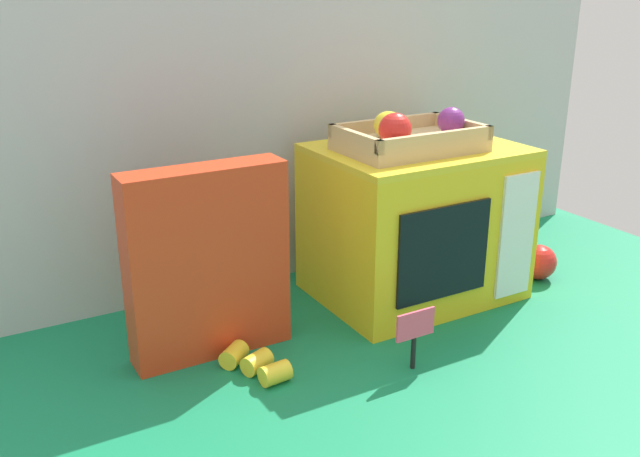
# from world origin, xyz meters

# --- Properties ---
(ground_plane) EXTENTS (1.70, 1.70, 0.00)m
(ground_plane) POSITION_xyz_m (0.00, 0.00, 0.00)
(ground_plane) COLOR #147A4C
(ground_plane) RESTS_ON ground
(display_back_panel) EXTENTS (1.61, 0.03, 0.78)m
(display_back_panel) POSITION_xyz_m (0.00, 0.24, 0.39)
(display_back_panel) COLOR #B7BABF
(display_back_panel) RESTS_ON ground
(toy_microwave) EXTENTS (0.37, 0.28, 0.29)m
(toy_microwave) POSITION_xyz_m (0.19, 0.02, 0.15)
(toy_microwave) COLOR yellow
(toy_microwave) RESTS_ON ground
(food_groups_crate) EXTENTS (0.24, 0.16, 0.08)m
(food_groups_crate) POSITION_xyz_m (0.16, 0.01, 0.32)
(food_groups_crate) COLOR tan
(food_groups_crate) RESTS_ON toy_microwave
(cookie_set_box) EXTENTS (0.26, 0.07, 0.31)m
(cookie_set_box) POSITION_xyz_m (-0.23, 0.00, 0.16)
(cookie_set_box) COLOR red
(cookie_set_box) RESTS_ON ground
(price_sign) EXTENTS (0.07, 0.01, 0.10)m
(price_sign) POSITION_xyz_m (0.02, -0.21, 0.07)
(price_sign) COLOR black
(price_sign) RESTS_ON ground
(loose_toy_banana) EXTENTS (0.08, 0.13, 0.03)m
(loose_toy_banana) POSITION_xyz_m (-0.20, -0.10, 0.02)
(loose_toy_banana) COLOR yellow
(loose_toy_banana) RESTS_ON ground
(loose_toy_apple) EXTENTS (0.07, 0.07, 0.07)m
(loose_toy_apple) POSITION_xyz_m (0.46, -0.05, 0.04)
(loose_toy_apple) COLOR red
(loose_toy_apple) RESTS_ON ground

